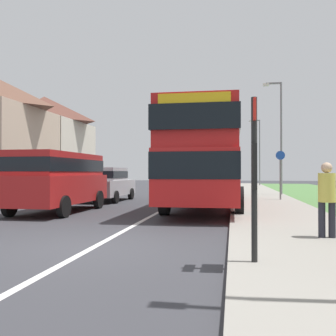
# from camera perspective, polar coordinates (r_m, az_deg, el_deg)

# --- Properties ---
(ground_plane) EXTENTS (120.00, 120.00, 0.00)m
(ground_plane) POSITION_cam_1_polar(r_m,az_deg,el_deg) (7.70, -11.07, -11.61)
(ground_plane) COLOR #38383D
(lane_marking_centre) EXTENTS (0.14, 60.00, 0.01)m
(lane_marking_centre) POSITION_cam_1_polar(r_m,az_deg,el_deg) (15.37, -0.36, -6.10)
(lane_marking_centre) COLOR silver
(lane_marking_centre) RESTS_ON ground_plane
(pavement_near_side) EXTENTS (3.20, 68.00, 0.12)m
(pavement_near_side) POSITION_cam_1_polar(r_m,az_deg,el_deg) (13.23, 16.38, -6.71)
(pavement_near_side) COLOR gray
(pavement_near_side) RESTS_ON ground_plane
(double_decker_bus) EXTENTS (2.80, 10.98, 3.70)m
(double_decker_bus) POSITION_cam_1_polar(r_m,az_deg,el_deg) (15.77, 5.91, 1.82)
(double_decker_bus) COLOR red
(double_decker_bus) RESTS_ON ground_plane
(parked_van_red) EXTENTS (2.11, 5.13, 2.16)m
(parked_van_red) POSITION_cam_1_polar(r_m,az_deg,el_deg) (14.45, -16.16, -1.31)
(parked_van_red) COLOR #B21E1E
(parked_van_red) RESTS_ON ground_plane
(parked_car_silver) EXTENTS (1.94, 4.45, 1.69)m
(parked_car_silver) POSITION_cam_1_polar(r_m,az_deg,el_deg) (19.40, -9.22, -2.22)
(parked_car_silver) COLOR #B7B7BC
(parked_car_silver) RESTS_ON ground_plane
(pedestrian_at_stop) EXTENTS (0.34, 0.34, 1.67)m
(pedestrian_at_stop) POSITION_cam_1_polar(r_m,az_deg,el_deg) (8.48, 22.80, -3.91)
(pedestrian_at_stop) COLOR #23232D
(pedestrian_at_stop) RESTS_ON ground_plane
(bus_stop_sign) EXTENTS (0.09, 0.52, 2.60)m
(bus_stop_sign) POSITION_cam_1_polar(r_m,az_deg,el_deg) (5.85, 12.86, 0.10)
(bus_stop_sign) COLOR black
(bus_stop_sign) RESTS_ON ground_plane
(cycle_route_sign) EXTENTS (0.44, 0.08, 2.52)m
(cycle_route_sign) POSITION_cam_1_polar(r_m,az_deg,el_deg) (19.43, 16.58, -0.73)
(cycle_route_sign) COLOR slate
(cycle_route_sign) RESTS_ON ground_plane
(street_lamp_mid) EXTENTS (1.14, 0.20, 6.95)m
(street_lamp_mid) POSITION_cam_1_polar(r_m,az_deg,el_deg) (24.09, 16.43, 5.47)
(street_lamp_mid) COLOR slate
(street_lamp_mid) RESTS_ON ground_plane
(street_lamp_far) EXTENTS (1.14, 0.20, 6.88)m
(street_lamp_far) POSITION_cam_1_polar(r_m,az_deg,el_deg) (40.22, 13.48, 2.96)
(street_lamp_far) COLOR slate
(street_lamp_far) RESTS_ON ground_plane
(house_terrace_far_side) EXTENTS (6.17, 13.80, 7.61)m
(house_terrace_far_side) POSITION_cam_1_polar(r_m,az_deg,el_deg) (29.26, -21.35, 3.99)
(house_terrace_far_side) COLOR #C1A88E
(house_terrace_far_side) RESTS_ON ground_plane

